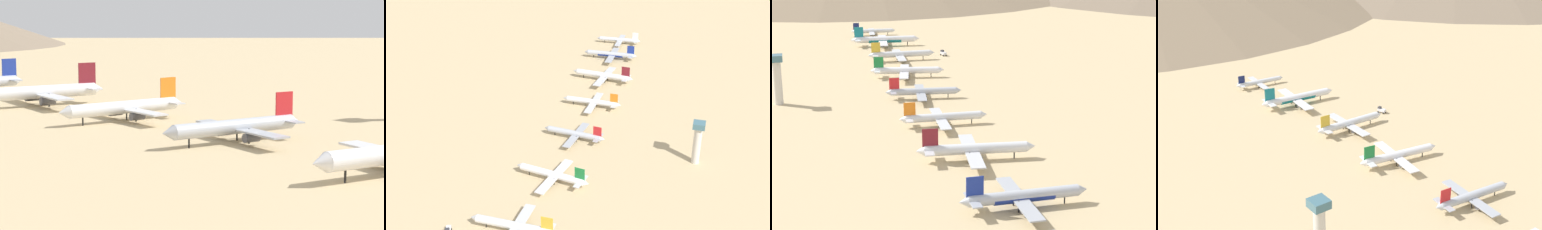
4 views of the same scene
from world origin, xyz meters
TOP-DOWN VIEW (x-y plane):
  - ground_plane at (0.00, 0.00)m, footprint 2410.42×2410.42m
  - parked_jet_4 at (-1.93, 0.25)m, footprint 43.53×35.49m
  - parked_jet_5 at (-3.40, 51.13)m, footprint 47.00×38.44m
  - parked_jet_6 at (0.40, 99.89)m, footprint 47.16×38.21m
  - parked_jet_7 at (-4.20, 153.00)m, footprint 52.80×42.96m
  - parked_jet_8 at (-8.27, 199.47)m, footprint 36.93×30.02m
  - service_truck at (32.75, 108.99)m, footprint 4.08×5.66m
  - control_tower at (-81.22, 7.64)m, footprint 7.20×7.20m

SIDE VIEW (x-z plane):
  - ground_plane at x=0.00m, z-range 0.00..0.00m
  - service_truck at x=32.75m, z-range 0.13..4.03m
  - parked_jet_8 at x=-8.27m, z-range -1.74..8.91m
  - parked_jet_4 at x=-1.93m, z-range -2.05..10.50m
  - parked_jet_5 at x=-3.40m, z-range -2.22..11.37m
  - parked_jet_6 at x=0.40m, z-range -2.23..11.40m
  - parked_jet_7 at x=-4.20m, z-range -2.55..12.67m
  - control_tower at x=-81.22m, z-range 1.69..29.59m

